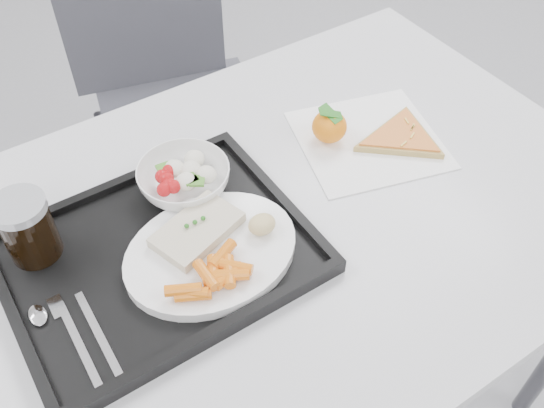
% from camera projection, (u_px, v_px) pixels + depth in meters
% --- Properties ---
extents(table, '(1.20, 0.80, 0.75)m').
position_uv_depth(table, '(271.00, 243.00, 1.04)').
color(table, silver).
rests_on(table, ground).
extents(chair, '(0.51, 0.51, 0.93)m').
position_uv_depth(chair, '(168.00, 78.00, 1.60)').
color(chair, '#3D3D45').
rests_on(chair, ground).
extents(tray, '(0.45, 0.35, 0.03)m').
position_uv_depth(tray, '(158.00, 256.00, 0.92)').
color(tray, black).
rests_on(tray, table).
extents(dinner_plate, '(0.27, 0.27, 0.02)m').
position_uv_depth(dinner_plate, '(211.00, 252.00, 0.91)').
color(dinner_plate, white).
rests_on(dinner_plate, tray).
extents(fish_fillet, '(0.15, 0.12, 0.03)m').
position_uv_depth(fish_fillet, '(197.00, 230.00, 0.92)').
color(fish_fillet, beige).
rests_on(fish_fillet, dinner_plate).
extents(bread_roll, '(0.06, 0.05, 0.03)m').
position_uv_depth(bread_roll, '(262.00, 224.00, 0.92)').
color(bread_roll, tan).
rests_on(bread_roll, dinner_plate).
extents(salad_bowl, '(0.15, 0.15, 0.05)m').
position_uv_depth(salad_bowl, '(184.00, 179.00, 0.99)').
color(salad_bowl, white).
rests_on(salad_bowl, tray).
extents(cola_glass, '(0.08, 0.08, 0.11)m').
position_uv_depth(cola_glass, '(27.00, 227.00, 0.88)').
color(cola_glass, black).
rests_on(cola_glass, tray).
extents(cutlery, '(0.08, 0.17, 0.01)m').
position_uv_depth(cutlery, '(69.00, 327.00, 0.83)').
color(cutlery, silver).
rests_on(cutlery, tray).
extents(napkin, '(0.31, 0.30, 0.00)m').
position_uv_depth(napkin, '(368.00, 140.00, 1.12)').
color(napkin, white).
rests_on(napkin, table).
extents(tangerine, '(0.08, 0.08, 0.07)m').
position_uv_depth(tangerine, '(329.00, 126.00, 1.09)').
color(tangerine, '#FF8F03').
rests_on(tangerine, napkin).
extents(pizza_slice, '(0.23, 0.23, 0.02)m').
position_uv_depth(pizza_slice, '(401.00, 137.00, 1.11)').
color(pizza_slice, tan).
rests_on(pizza_slice, napkin).
extents(carrot_pile, '(0.13, 0.08, 0.03)m').
position_uv_depth(carrot_pile, '(215.00, 275.00, 0.85)').
color(carrot_pile, orange).
rests_on(carrot_pile, dinner_plate).
extents(salad_contents, '(0.10, 0.09, 0.03)m').
position_uv_depth(salad_contents, '(183.00, 174.00, 0.99)').
color(salad_contents, '#A60E10').
rests_on(salad_contents, salad_bowl).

